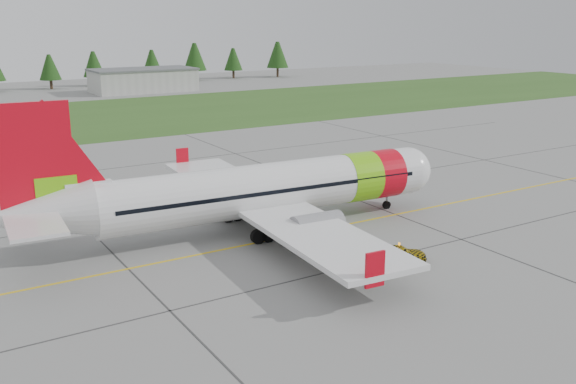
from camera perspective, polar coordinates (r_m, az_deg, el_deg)
ground at (r=47.43m, az=6.74°, el=-6.32°), size 320.00×320.00×0.00m
aircraft at (r=53.55m, az=-2.59°, el=0.13°), size 39.00×35.99×11.81m
follow_me_car at (r=47.19m, az=9.89°, el=-3.94°), size 1.87×2.01×4.05m
grass_strip at (r=120.87m, az=-18.21°, el=6.21°), size 320.00×50.00×0.03m
taxi_guideline at (r=53.51m, az=1.43°, el=-3.67°), size 120.00×0.25×0.02m
hangar_east at (r=161.91m, az=-12.73°, el=9.61°), size 24.00×12.00×5.20m
treeline at (r=175.02m, az=-22.86°, el=9.99°), size 160.00×8.00×10.00m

